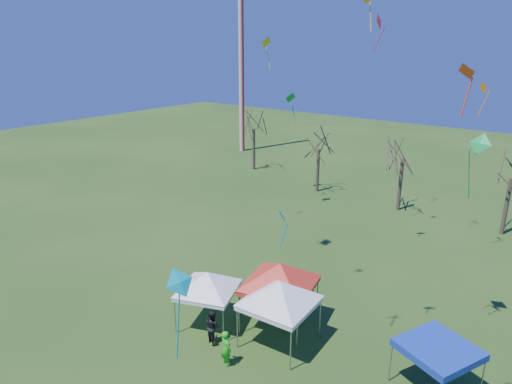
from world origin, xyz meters
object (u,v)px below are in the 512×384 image
(tent_white_west, at_px, (208,276))
(person_green, at_px, (226,348))
(tree_2, at_px, (405,140))
(tent_white_mid, at_px, (280,286))
(tent_blue, at_px, (438,350))
(radio_mast, at_px, (241,56))
(tree_0, at_px, (254,114))
(tree_1, at_px, (319,134))
(tent_red, at_px, (280,268))
(person_dark, at_px, (213,326))

(tent_white_west, xyz_separation_m, person_green, (2.86, -1.91, -1.91))
(tree_2, distance_m, tent_white_west, 23.12)
(tent_white_mid, distance_m, person_green, 3.76)
(tent_white_west, bearing_deg, person_green, -33.74)
(tent_blue, bearing_deg, radio_mast, 139.32)
(tree_0, distance_m, tree_1, 10.47)
(tent_red, bearing_deg, tree_1, 115.38)
(tree_1, height_order, tent_red, tree_1)
(tent_white_west, height_order, tent_red, tent_red)
(tent_white_mid, bearing_deg, tent_red, 124.77)
(tree_0, distance_m, person_dark, 32.95)
(tree_1, xyz_separation_m, tent_red, (9.95, -20.97, -2.44))
(person_green, bearing_deg, tree_2, -70.08)
(radio_mast, bearing_deg, tree_2, -20.57)
(tree_0, bearing_deg, tent_white_west, -56.61)
(person_green, bearing_deg, person_dark, -11.44)
(person_green, bearing_deg, tent_red, -75.63)
(tree_2, height_order, tent_red, tree_2)
(tent_white_west, height_order, tent_blue, tent_white_west)
(tent_white_west, height_order, tent_white_mid, tent_white_mid)
(tree_1, xyz_separation_m, tent_blue, (17.84, -20.79, -3.80))
(tree_0, relative_size, tree_2, 1.03)
(tree_0, distance_m, tent_blue, 36.78)
(radio_mast, relative_size, person_green, 14.13)
(radio_mast, xyz_separation_m, tent_white_west, (24.16, -32.42, -9.71))
(tree_2, bearing_deg, person_green, -86.79)
(tent_white_mid, distance_m, tent_blue, 7.28)
(person_green, bearing_deg, tent_white_mid, -92.73)
(radio_mast, height_order, tree_0, radio_mast)
(tent_white_west, bearing_deg, tent_white_mid, 13.27)
(tent_red, relative_size, person_green, 2.59)
(radio_mast, bearing_deg, person_green, -51.80)
(tent_red, xyz_separation_m, person_green, (-0.16, -4.01, -2.46))
(tree_0, relative_size, tree_1, 1.12)
(tree_1, height_order, tent_blue, tree_1)
(tent_white_west, bearing_deg, tent_blue, 11.80)
(tent_white_west, bearing_deg, radio_mast, 126.69)
(tent_red, height_order, person_green, tent_red)
(radio_mast, bearing_deg, tent_white_mid, -48.37)
(tree_0, height_order, tent_blue, tree_0)
(tent_white_mid, relative_size, tent_blue, 1.22)
(tree_2, xyz_separation_m, tent_red, (1.55, -20.70, -2.94))
(radio_mast, distance_m, tent_white_mid, 43.19)
(tent_white_west, bearing_deg, tent_red, 34.86)
(person_dark, bearing_deg, tent_red, -102.50)
(person_green, bearing_deg, radio_mast, -35.09)
(tree_0, height_order, tree_2, tree_0)
(tree_1, bearing_deg, tent_white_mid, -64.07)
(radio_mast, height_order, tent_white_west, radio_mast)
(tent_red, bearing_deg, tent_white_mid, -55.23)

